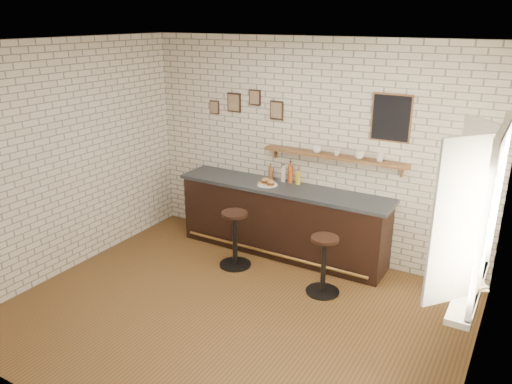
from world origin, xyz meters
TOP-DOWN VIEW (x-y plane):
  - ground at (0.00, 0.00)m, footprint 5.00×5.00m
  - bar_counter at (-0.24, 1.70)m, footprint 3.10×0.65m
  - sandwich_plate at (-0.45, 1.64)m, footprint 0.28×0.28m
  - ciabatta_sandwich at (-0.44, 1.64)m, footprint 0.26×0.19m
  - potato_chips at (-0.48, 1.64)m, footprint 0.26×0.18m
  - bitters_bottle_brown at (-0.54, 1.90)m, footprint 0.07×0.07m
  - bitters_bottle_white at (-0.33, 1.90)m, footprint 0.07×0.07m
  - bitters_bottle_amber at (-0.22, 1.90)m, footprint 0.08×0.08m
  - condiment_bottle_yellow at (-0.10, 1.90)m, footprint 0.07×0.07m
  - bar_stool_left at (-0.61, 1.03)m, footprint 0.46×0.46m
  - bar_stool_right at (0.71, 0.97)m, footprint 0.42×0.42m
  - wall_shelf at (0.40, 1.90)m, footprint 2.00×0.18m
  - shelf_cup_a at (0.16, 1.90)m, footprint 0.16×0.16m
  - shelf_cup_b at (0.45, 1.90)m, footprint 0.14×0.14m
  - shelf_cup_c at (0.75, 1.90)m, footprint 0.14×0.14m
  - shelf_cup_d at (1.02, 1.90)m, footprint 0.12×0.12m
  - back_wall_decor at (0.23, 1.98)m, footprint 2.96×0.02m
  - window_sill at (2.40, 0.30)m, footprint 0.20×1.35m
  - casement_window at (2.36, 0.30)m, footprint 0.40×1.30m
  - book_lower at (2.38, 0.27)m, footprint 0.23×0.26m
  - book_upper at (2.38, 0.30)m, footprint 0.25×0.25m

SIDE VIEW (x-z plane):
  - ground at x=0.00m, z-range 0.00..0.00m
  - bar_stool_right at x=0.71m, z-range 0.03..0.78m
  - bar_stool_left at x=-0.61m, z-range 0.03..0.81m
  - bar_counter at x=-0.24m, z-range 0.00..1.01m
  - window_sill at x=2.40m, z-range 0.87..0.93m
  - book_lower at x=2.38m, z-range 0.93..0.95m
  - book_upper at x=2.38m, z-range 0.95..0.97m
  - sandwich_plate at x=-0.45m, z-range 1.01..1.02m
  - potato_chips at x=-0.48m, z-range 1.02..1.03m
  - ciabatta_sandwich at x=-0.44m, z-range 1.02..1.10m
  - condiment_bottle_yellow at x=-0.10m, z-range 0.99..1.21m
  - bitters_bottle_brown at x=-0.54m, z-range 0.99..1.22m
  - bitters_bottle_white at x=-0.33m, z-range 0.99..1.24m
  - bitters_bottle_amber at x=-0.22m, z-range 0.98..1.30m
  - wall_shelf at x=0.40m, z-range 1.39..1.57m
  - shelf_cup_b at x=0.45m, z-range 1.50..1.60m
  - shelf_cup_a at x=0.16m, z-range 1.50..1.60m
  - shelf_cup_d at x=1.02m, z-range 1.50..1.60m
  - shelf_cup_c at x=0.75m, z-range 1.50..1.61m
  - casement_window at x=2.36m, z-range 0.87..2.43m
  - back_wall_decor at x=0.23m, z-range 1.77..2.33m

